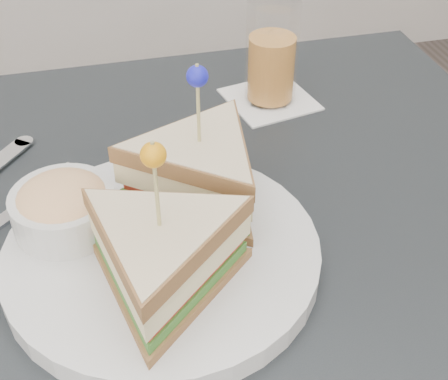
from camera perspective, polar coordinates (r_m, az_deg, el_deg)
table at (r=0.68m, az=-0.62°, el=-8.90°), size 0.80×0.80×0.75m
plate_meal at (r=0.58m, az=-5.32°, el=-2.76°), size 0.35×0.35×0.18m
cutlery_fork at (r=0.69m, az=-18.87°, el=-2.06°), size 0.18×0.16×0.01m
drink_set at (r=0.82m, az=4.37°, el=11.84°), size 0.13×0.13×0.14m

